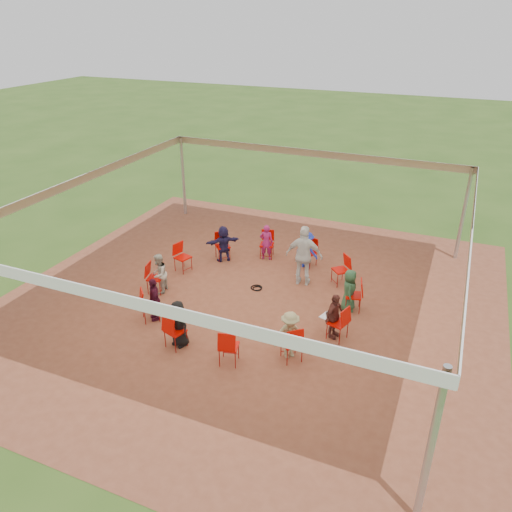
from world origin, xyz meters
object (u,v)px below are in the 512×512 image
at_px(chair_6, 183,258).
at_px(person_seated_4, 224,244).
at_px(chair_11, 292,343).
at_px(person_seated_5, 159,274).
at_px(chair_2, 341,270).
at_px(chair_9, 175,331).
at_px(chair_3, 309,253).
at_px(person_seated_7, 179,324).
at_px(laptop, 328,315).
at_px(chair_1, 353,295).
at_px(chair_5, 223,246).
at_px(person_seated_2, 307,250).
at_px(chair_8, 150,305).
at_px(person_seated_0, 334,316).
at_px(chair_7, 155,278).
at_px(chair_10, 229,346).
at_px(chair_0, 338,323).
at_px(person_seated_1, 349,290).
at_px(person_seated_3, 266,242).
at_px(chair_4, 267,245).
at_px(standing_person, 304,256).
at_px(person_seated_6, 154,299).
at_px(cable_coil, 257,288).
at_px(person_seated_8, 290,335).

bearing_deg(chair_6, person_seated_4, 160.21).
relative_size(chair_11, person_seated_5, 0.77).
bearing_deg(chair_2, chair_9, 105.00).
bearing_deg(chair_9, chair_3, 90.00).
xyz_separation_m(person_seated_4, person_seated_7, (1.02, -4.41, 0.00)).
bearing_deg(laptop, chair_1, 3.53).
height_order(chair_5, person_seated_2, person_seated_2).
distance_m(chair_8, person_seated_0, 4.63).
xyz_separation_m(chair_2, person_seated_7, (-2.76, -4.36, 0.14)).
xyz_separation_m(chair_7, chair_10, (3.28, -2.05, 0.00)).
bearing_deg(chair_5, chair_0, 105.00).
relative_size(chair_1, chair_10, 1.00).
height_order(person_seated_1, person_seated_7, same).
xyz_separation_m(chair_9, person_seated_3, (0.21, 5.16, 0.14)).
height_order(chair_2, person_seated_5, person_seated_5).
bearing_deg(chair_11, chair_3, 60.00).
xyz_separation_m(person_seated_3, person_seated_7, (-0.18, -5.05, 0.00)).
xyz_separation_m(chair_9, person_seated_7, (0.04, 0.11, 0.14)).
relative_size(chair_5, chair_9, 1.00).
bearing_deg(chair_8, person_seated_5, 160.21).
relative_size(chair_4, standing_person, 0.50).
bearing_deg(chair_8, chair_2, 90.00).
relative_size(chair_5, person_seated_2, 0.77).
bearing_deg(person_seated_4, person_seated_3, 165.00).
bearing_deg(chair_11, person_seated_6, 133.71).
xyz_separation_m(chair_5, chair_9, (1.07, -4.61, 0.00)).
xyz_separation_m(chair_6, laptop, (4.96, -1.51, 0.11)).
relative_size(chair_7, laptop, 2.36).
xyz_separation_m(chair_3, person_seated_0, (1.70, -3.38, 0.14)).
height_order(chair_9, person_seated_7, person_seated_7).
bearing_deg(chair_6, chair_8, 30.00).
height_order(chair_0, chair_6, same).
bearing_deg(person_seated_0, chair_6, 90.00).
height_order(chair_8, cable_coil, chair_8).
bearing_deg(chair_11, laptop, 26.47).
height_order(chair_2, chair_9, same).
bearing_deg(laptop, person_seated_6, 121.06).
bearing_deg(chair_6, person_seated_7, 46.29).
bearing_deg(person_seated_7, person_seated_2, 90.00).
distance_m(chair_10, chair_11, 1.41).
relative_size(chair_10, person_seated_7, 0.77).
bearing_deg(person_seated_8, cable_coil, 83.45).
relative_size(chair_11, person_seated_8, 0.77).
bearing_deg(person_seated_6, person_seated_0, 60.00).
relative_size(person_seated_1, person_seated_3, 1.00).
xyz_separation_m(person_seated_6, standing_person, (2.92, 3.25, 0.32)).
relative_size(chair_4, laptop, 2.36).
xyz_separation_m(standing_person, laptop, (1.34, -2.18, -0.35)).
height_order(chair_10, standing_person, standing_person).
height_order(chair_9, chair_10, same).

